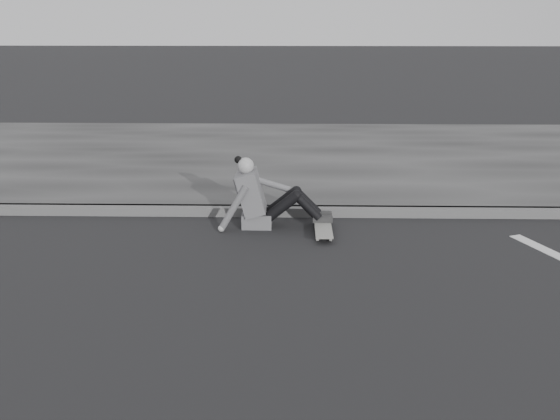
# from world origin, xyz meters

# --- Properties ---
(ground) EXTENTS (80.00, 80.00, 0.00)m
(ground) POSITION_xyz_m (0.00, 0.00, 0.00)
(ground) COLOR black
(ground) RESTS_ON ground
(curb) EXTENTS (24.00, 0.16, 0.12)m
(curb) POSITION_xyz_m (0.00, 2.58, 0.06)
(curb) COLOR #4E4E4E
(curb) RESTS_ON ground
(sidewalk) EXTENTS (24.00, 6.00, 0.12)m
(sidewalk) POSITION_xyz_m (0.00, 5.60, 0.06)
(sidewalk) COLOR #323232
(sidewalk) RESTS_ON ground
(skateboard) EXTENTS (0.20, 0.78, 0.09)m
(skateboard) POSITION_xyz_m (0.20, 1.93, 0.07)
(skateboard) COLOR gray
(skateboard) RESTS_ON ground
(seated_woman) EXTENTS (1.38, 0.46, 0.88)m
(seated_woman) POSITION_xyz_m (-0.53, 2.17, 0.36)
(seated_woman) COLOR #555557
(seated_woman) RESTS_ON ground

